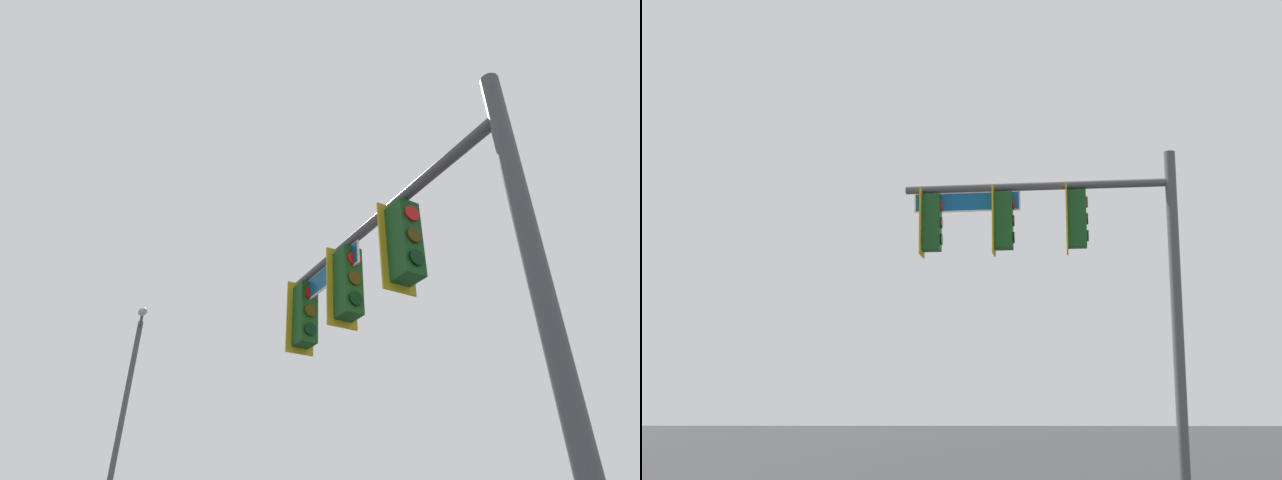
# 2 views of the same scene
# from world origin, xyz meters

# --- Properties ---
(signal_pole_near) EXTENTS (5.22, 0.60, 6.27)m
(signal_pole_near) POSITION_xyz_m (-4.76, -7.63, 4.53)
(signal_pole_near) COLOR #47474C
(signal_pole_near) RESTS_ON ground_plane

